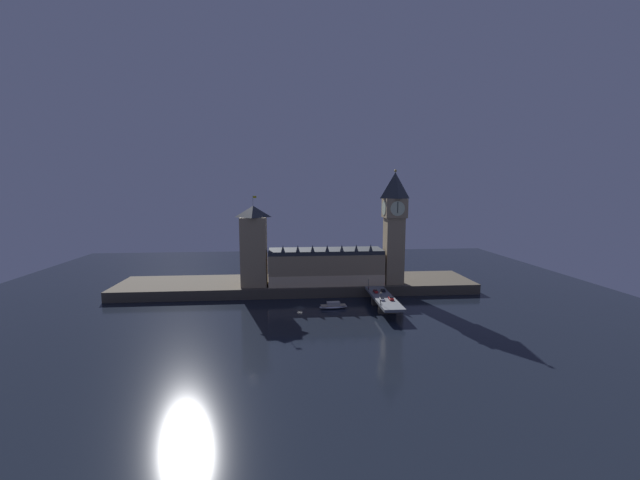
# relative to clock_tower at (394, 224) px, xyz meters

# --- Properties ---
(ground_plane) EXTENTS (400.00, 400.00, 0.00)m
(ground_plane) POSITION_rel_clock_tower_xyz_m (-58.20, -26.94, -42.49)
(ground_plane) COLOR black
(embankment) EXTENTS (220.00, 42.00, 5.98)m
(embankment) POSITION_rel_clock_tower_xyz_m (-58.20, 12.06, -39.50)
(embankment) COLOR #4C4438
(embankment) RESTS_ON ground_plane
(parliament_hall) EXTENTS (69.14, 21.94, 24.98)m
(parliament_hall) POSITION_rel_clock_tower_xyz_m (-41.13, 4.33, -26.10)
(parliament_hall) COLOR tan
(parliament_hall) RESTS_ON embankment
(clock_tower) EXTENTS (13.35, 13.46, 68.95)m
(clock_tower) POSITION_rel_clock_tower_xyz_m (0.00, 0.00, 0.00)
(clock_tower) COLOR tan
(clock_tower) RESTS_ON embankment
(victoria_tower) EXTENTS (15.33, 15.33, 53.68)m
(victoria_tower) POSITION_rel_clock_tower_xyz_m (-84.34, 2.07, -12.56)
(victoria_tower) COLOR tan
(victoria_tower) RESTS_ON embankment
(bridge) EXTENTS (10.64, 46.00, 6.51)m
(bridge) POSITION_rel_clock_tower_xyz_m (-13.80, -31.94, -37.66)
(bridge) COLOR slate
(bridge) RESTS_ON ground_plane
(car_northbound_lead) EXTENTS (1.98, 4.60, 1.60)m
(car_northbound_lead) POSITION_rel_clock_tower_xyz_m (-16.14, -23.28, -35.23)
(car_northbound_lead) COLOR red
(car_northbound_lead) RESTS_ON bridge
(car_northbound_trail) EXTENTS (1.98, 4.34, 1.41)m
(car_northbound_trail) POSITION_rel_clock_tower_xyz_m (-16.14, -38.04, -35.32)
(car_northbound_trail) COLOR silver
(car_northbound_trail) RESTS_ON bridge
(car_southbound_lead) EXTENTS (2.12, 4.48, 1.58)m
(car_southbound_lead) POSITION_rel_clock_tower_xyz_m (-11.46, -38.14, -35.23)
(car_southbound_lead) COLOR red
(car_southbound_lead) RESTS_ON bridge
(car_southbound_trail) EXTENTS (2.09, 3.86, 1.55)m
(car_southbound_trail) POSITION_rel_clock_tower_xyz_m (-11.46, -21.81, -35.25)
(car_southbound_trail) COLOR black
(car_southbound_trail) RESTS_ON bridge
(pedestrian_near_rail) EXTENTS (0.38, 0.38, 1.75)m
(pedestrian_near_rail) POSITION_rel_clock_tower_xyz_m (-18.48, -43.73, -35.05)
(pedestrian_near_rail) COLOR black
(pedestrian_near_rail) RESTS_ON bridge
(pedestrian_mid_walk) EXTENTS (0.38, 0.38, 1.57)m
(pedestrian_mid_walk) POSITION_rel_clock_tower_xyz_m (-9.12, -31.84, -35.15)
(pedestrian_mid_walk) COLOR black
(pedestrian_mid_walk) RESTS_ON bridge
(pedestrian_far_rail) EXTENTS (0.38, 0.38, 1.58)m
(pedestrian_far_rail) POSITION_rel_clock_tower_xyz_m (-18.48, -16.28, -35.14)
(pedestrian_far_rail) COLOR black
(pedestrian_far_rail) RESTS_ON bridge
(street_lamp_near) EXTENTS (1.34, 0.60, 6.59)m
(street_lamp_near) POSITION_rel_clock_tower_xyz_m (-18.88, -46.66, -31.85)
(street_lamp_near) COLOR #2D3333
(street_lamp_near) RESTS_ON bridge
(street_lamp_far) EXTENTS (1.34, 0.60, 7.18)m
(street_lamp_far) POSITION_rel_clock_tower_xyz_m (-18.88, -17.22, -31.49)
(street_lamp_far) COLOR #2D3333
(street_lamp_far) RESTS_ON bridge
(boat_upstream) EXTENTS (15.48, 5.95, 3.56)m
(boat_upstream) POSITION_rel_clock_tower_xyz_m (-40.32, -29.23, -41.18)
(boat_upstream) COLOR white
(boat_upstream) RESTS_ON ground_plane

